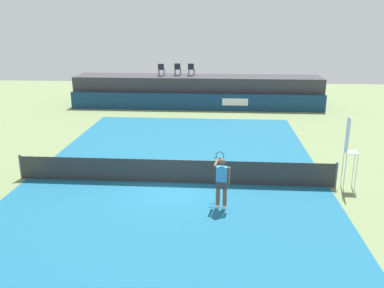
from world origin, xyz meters
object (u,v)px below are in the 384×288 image
object	(u,v)px
spectator_chair_far_left	(161,69)
spectator_chair_center	(191,69)
net_post_near	(21,167)
spectator_chair_left	(178,69)
umpire_chair	(349,148)
tennis_player	(222,181)
tennis_ball	(73,170)
net_post_far	(336,175)

from	to	relation	value
spectator_chair_far_left	spectator_chair_center	size ratio (longest dim) A/B	1.00
spectator_chair_far_left	net_post_near	xyz separation A→B (m)	(-3.53, -15.18, -2.19)
spectator_chair_left	umpire_chair	size ratio (longest dim) A/B	0.32
spectator_chair_center	tennis_player	distance (m)	17.79
umpire_chair	spectator_chair_far_left	bearing A→B (deg)	121.31
spectator_chair_left	net_post_near	bearing A→B (deg)	-106.86
umpire_chair	tennis_player	bearing A→B (deg)	-156.36
spectator_chair_far_left	tennis_player	distance (m)	17.90
spectator_chair_left	spectator_chair_center	xyz separation A→B (m)	(1.01, -0.01, 0.00)
tennis_player	spectator_chair_left	bearing A→B (deg)	100.81
spectator_chair_center	net_post_near	size ratio (longest dim) A/B	0.89
umpire_chair	tennis_player	xyz separation A→B (m)	(-4.71, -2.06, -0.63)
tennis_ball	spectator_chair_far_left	bearing A→B (deg)	82.82
spectator_chair_left	tennis_player	xyz separation A→B (m)	(3.35, -17.56, -1.73)
net_post_far	tennis_ball	bearing A→B (deg)	174.47
net_post_far	tennis_player	distance (m)	4.83
net_post_near	tennis_player	distance (m)	8.32
umpire_chair	net_post_far	world-z (taller)	umpire_chair
spectator_chair_far_left	spectator_chair_center	xyz separation A→B (m)	(2.18, 0.32, 0.00)
spectator_chair_center	tennis_ball	bearing A→B (deg)	-105.31
spectator_chair_far_left	net_post_near	distance (m)	15.74
net_post_near	tennis_ball	world-z (taller)	net_post_near
spectator_chair_center	net_post_near	world-z (taller)	spectator_chair_center
umpire_chair	net_post_far	bearing A→B (deg)	-179.21
spectator_chair_left	spectator_chair_center	bearing A→B (deg)	-0.72
spectator_chair_left	tennis_ball	world-z (taller)	spectator_chair_left
spectator_chair_far_left	net_post_far	distance (m)	17.72
tennis_ball	umpire_chair	bearing A→B (deg)	-5.32
net_post_far	tennis_ball	xyz separation A→B (m)	(-10.65, 1.03, -0.46)
spectator_chair_left	umpire_chair	distance (m)	17.51
spectator_chair_left	net_post_far	bearing A→B (deg)	-63.60
net_post_near	spectator_chair_far_left	bearing A→B (deg)	76.90
spectator_chair_far_left	net_post_far	xyz separation A→B (m)	(8.87, -15.18, -2.19)
net_post_near	tennis_player	bearing A→B (deg)	-14.32
spectator_chair_left	net_post_far	world-z (taller)	spectator_chair_left
umpire_chair	spectator_chair_left	bearing A→B (deg)	117.48
spectator_chair_far_left	spectator_chair_left	xyz separation A→B (m)	(1.17, 0.33, 0.00)
umpire_chair	tennis_player	world-z (taller)	umpire_chair
spectator_chair_far_left	spectator_chair_left	bearing A→B (deg)	15.67
umpire_chair	tennis_ball	size ratio (longest dim) A/B	40.59
tennis_ball	net_post_far	bearing A→B (deg)	-5.53
tennis_player	net_post_near	bearing A→B (deg)	165.68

